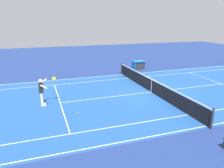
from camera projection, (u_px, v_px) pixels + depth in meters
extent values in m
plane|color=navy|center=(151.00, 92.00, 15.65)|extent=(60.00, 60.00, 0.00)
cube|color=#1E4C93|center=(151.00, 92.00, 15.65)|extent=(24.20, 11.40, 0.00)
cube|color=white|center=(123.00, 75.00, 20.63)|extent=(23.80, 0.05, 0.01)
cube|color=white|center=(206.00, 126.00, 10.66)|extent=(23.80, 0.05, 0.01)
cube|color=white|center=(129.00, 78.00, 19.37)|extent=(23.80, 0.05, 0.01)
cube|color=white|center=(188.00, 115.00, 11.92)|extent=(23.80, 0.05, 0.01)
cube|color=white|center=(60.00, 103.00, 13.64)|extent=(0.05, 8.22, 0.01)
cube|color=white|center=(222.00, 84.00, 17.65)|extent=(0.05, 8.22, 0.01)
cube|color=white|center=(151.00, 92.00, 15.64)|extent=(12.80, 0.05, 0.01)
cylinder|color=#2D2D33|center=(122.00, 68.00, 20.75)|extent=(0.10, 0.10, 1.08)
cylinder|color=#2D2D33|center=(212.00, 118.00, 10.24)|extent=(0.10, 0.10, 1.08)
cube|color=black|center=(152.00, 86.00, 15.52)|extent=(0.02, 11.60, 0.88)
cube|color=white|center=(152.00, 79.00, 15.38)|extent=(0.04, 11.60, 0.06)
cube|color=white|center=(152.00, 86.00, 15.52)|extent=(0.04, 0.06, 0.88)
cylinder|color=white|center=(42.00, 99.00, 13.00)|extent=(0.15, 0.15, 0.74)
cube|color=white|center=(44.00, 105.00, 13.13)|extent=(0.29, 0.13, 0.09)
cylinder|color=white|center=(42.00, 98.00, 13.22)|extent=(0.15, 0.15, 0.74)
cube|color=white|center=(44.00, 104.00, 13.35)|extent=(0.29, 0.13, 0.09)
cube|color=black|center=(41.00, 88.00, 12.93)|extent=(0.26, 0.39, 0.56)
sphere|color=beige|center=(40.00, 81.00, 12.80)|extent=(0.23, 0.23, 0.23)
cylinder|color=beige|center=(44.00, 87.00, 12.68)|extent=(0.41, 0.24, 0.26)
cylinder|color=beige|center=(44.00, 81.00, 13.14)|extent=(0.42, 0.20, 0.30)
cylinder|color=#232326|center=(49.00, 79.00, 13.24)|extent=(0.28, 0.05, 0.04)
torus|color=#232326|center=(54.00, 78.00, 13.32)|extent=(0.31, 0.04, 0.31)
cylinder|color=#C6D84C|center=(54.00, 78.00, 13.32)|extent=(0.27, 0.02, 0.27)
sphere|color=#CCE01E|center=(77.00, 113.00, 12.12)|extent=(0.07, 0.07, 0.07)
cylinder|color=#38383D|center=(224.00, 144.00, 8.75)|extent=(0.04, 0.04, 0.44)
cube|color=#2D2D33|center=(139.00, 65.00, 22.81)|extent=(1.10, 0.70, 0.80)
cube|color=blue|center=(139.00, 61.00, 22.69)|extent=(1.24, 0.84, 0.06)
cube|color=blue|center=(133.00, 65.00, 22.61)|extent=(0.06, 0.84, 0.84)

